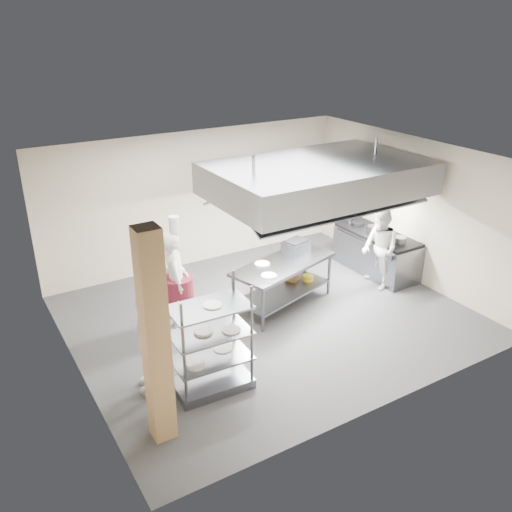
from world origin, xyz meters
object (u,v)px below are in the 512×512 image
cooking_range (376,253)px  chef_head (176,282)px  island (283,284)px  chef_line (380,249)px  stockpot (373,230)px  chef_plating (148,341)px  griddle (296,247)px  pass_rack (211,339)px

cooking_range → chef_head: bearing=-179.7°
island → chef_line: size_ratio=1.27×
island → chef_head: 2.19m
chef_head → stockpot: bearing=-71.5°
chef_plating → griddle: chef_plating is taller
pass_rack → island: bearing=36.9°
island → pass_rack: size_ratio=1.24×
chef_plating → griddle: 3.87m
pass_rack → griddle: size_ratio=3.58×
chef_head → chef_line: bearing=-79.7°
chef_plating → griddle: bearing=128.7°
island → griddle: (0.47, 0.28, 0.57)m
pass_rack → chef_head: size_ratio=0.91×
pass_rack → griddle: 3.40m
pass_rack → griddle: pass_rack is taller
island → stockpot: (2.49, 0.27, 0.53)m
island → chef_head: size_ratio=1.13×
island → pass_rack: bearing=-162.0°
island → stockpot: bearing=-10.0°
stockpot → pass_rack: bearing=-158.8°
chef_plating → stockpot: bearing=121.5°
chef_head → chef_line: (4.24, -0.56, -0.10)m
cooking_range → chef_plating: (-5.73, -1.34, 0.39)m
pass_rack → chef_line: (4.47, 1.25, -0.02)m
chef_plating → stockpot: (5.62, 1.38, 0.18)m
pass_rack → chef_line: 4.65m
cooking_range → chef_line: (-0.48, -0.58, 0.43)m
chef_head → griddle: size_ratio=3.93×
chef_line → island: bearing=-85.1°
pass_rack → cooking_range: bearing=23.0°
cooking_range → stockpot: stockpot is taller
chef_plating → stockpot: chef_plating is taller
island → stockpot: stockpot is taller
pass_rack → cooking_range: 5.30m
chef_plating → chef_line: bearing=115.9°
chef_head → griddle: 2.59m
chef_head → griddle: chef_head is taller
island → chef_head: (-2.12, 0.21, 0.49)m
chef_line → chef_plating: 5.31m
chef_line → griddle: size_ratio=3.51×
cooking_range → stockpot: bearing=161.8°
island → cooking_range: size_ratio=1.08×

